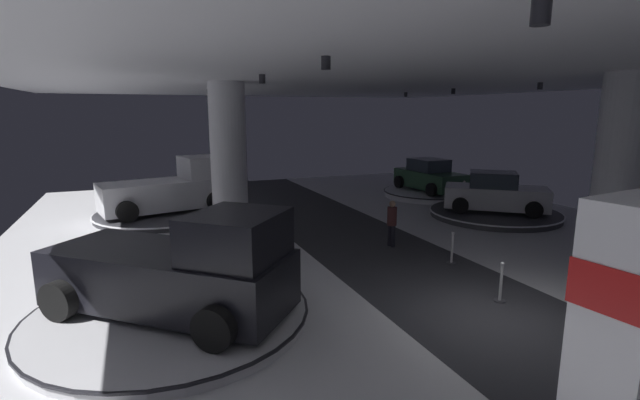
{
  "coord_description": "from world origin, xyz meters",
  "views": [
    {
      "loc": [
        -7.15,
        -7.18,
        4.52
      ],
      "look_at": [
        -1.14,
        7.6,
        1.4
      ],
      "focal_mm": 25.46,
      "sensor_mm": 36.0,
      "label": 1
    }
  ],
  "objects_px": {
    "display_platform_deep_right": "(429,193)",
    "visitor_walking_near": "(392,221)",
    "column_right": "(617,181)",
    "display_platform_mid_left": "(171,314)",
    "display_platform_deep_left": "(167,213)",
    "column_left": "(229,164)",
    "display_platform_far_right": "(494,213)",
    "pickup_truck_deep_left": "(173,189)",
    "pickup_truck_mid_left": "(181,271)",
    "display_car_deep_right": "(430,177)",
    "display_car_far_right": "(495,194)"
  },
  "relations": [
    {
      "from": "column_right",
      "to": "visitor_walking_near",
      "type": "distance_m",
      "value": 6.48
    },
    {
      "from": "column_right",
      "to": "display_platform_far_right",
      "type": "xyz_separation_m",
      "value": [
        2.71,
        7.09,
        -2.6
      ]
    },
    {
      "from": "column_left",
      "to": "display_platform_far_right",
      "type": "bearing_deg",
      "value": -2.94
    },
    {
      "from": "pickup_truck_mid_left",
      "to": "display_platform_far_right",
      "type": "distance_m",
      "value": 14.66
    },
    {
      "from": "column_right",
      "to": "display_platform_deep_left",
      "type": "height_order",
      "value": "column_right"
    },
    {
      "from": "display_platform_mid_left",
      "to": "display_platform_deep_right",
      "type": "height_order",
      "value": "display_platform_deep_right"
    },
    {
      "from": "column_left",
      "to": "display_platform_far_right",
      "type": "relative_size",
      "value": 1.0
    },
    {
      "from": "column_right",
      "to": "display_platform_deep_left",
      "type": "xyz_separation_m",
      "value": [
        -10.53,
        12.61,
        -2.62
      ]
    },
    {
      "from": "pickup_truck_deep_left",
      "to": "display_platform_far_right",
      "type": "relative_size",
      "value": 1.02
    },
    {
      "from": "display_platform_far_right",
      "to": "display_car_far_right",
      "type": "relative_size",
      "value": 1.26
    },
    {
      "from": "column_left",
      "to": "pickup_truck_mid_left",
      "type": "xyz_separation_m",
      "value": [
        -2.24,
        -5.96,
        -1.56
      ]
    },
    {
      "from": "display_platform_deep_left",
      "to": "display_car_far_right",
      "type": "distance_m",
      "value": 14.34
    },
    {
      "from": "pickup_truck_deep_left",
      "to": "display_platform_deep_right",
      "type": "height_order",
      "value": "pickup_truck_deep_left"
    },
    {
      "from": "column_left",
      "to": "pickup_truck_mid_left",
      "type": "bearing_deg",
      "value": -110.59
    },
    {
      "from": "column_right",
      "to": "display_platform_mid_left",
      "type": "height_order",
      "value": "column_right"
    },
    {
      "from": "column_left",
      "to": "display_platform_deep_left",
      "type": "xyz_separation_m",
      "value": [
        -1.88,
        4.94,
        -2.62
      ]
    },
    {
      "from": "display_platform_deep_right",
      "to": "display_platform_deep_left",
      "type": "bearing_deg",
      "value": 178.55
    },
    {
      "from": "display_platform_far_right",
      "to": "display_platform_deep_right",
      "type": "distance_m",
      "value": 5.18
    },
    {
      "from": "display_platform_deep_right",
      "to": "display_platform_far_right",
      "type": "bearing_deg",
      "value": -93.13
    },
    {
      "from": "column_left",
      "to": "visitor_walking_near",
      "type": "xyz_separation_m",
      "value": [
        4.9,
        -2.72,
        -1.84
      ]
    },
    {
      "from": "display_platform_deep_left",
      "to": "display_car_far_right",
      "type": "bearing_deg",
      "value": -22.59
    },
    {
      "from": "column_left",
      "to": "visitor_walking_near",
      "type": "relative_size",
      "value": 3.46
    },
    {
      "from": "column_left",
      "to": "pickup_truck_deep_left",
      "type": "relative_size",
      "value": 0.98
    },
    {
      "from": "column_left",
      "to": "column_right",
      "type": "relative_size",
      "value": 1.0
    },
    {
      "from": "display_car_far_right",
      "to": "display_car_deep_right",
      "type": "distance_m",
      "value": 5.2
    },
    {
      "from": "display_platform_mid_left",
      "to": "pickup_truck_mid_left",
      "type": "bearing_deg",
      "value": -41.44
    },
    {
      "from": "pickup_truck_deep_left",
      "to": "display_car_far_right",
      "type": "xyz_separation_m",
      "value": [
        12.9,
        -5.57,
        -0.14
      ]
    },
    {
      "from": "column_left",
      "to": "display_car_deep_right",
      "type": "bearing_deg",
      "value": 21.66
    },
    {
      "from": "column_left",
      "to": "display_car_deep_right",
      "type": "distance_m",
      "value": 12.64
    },
    {
      "from": "display_platform_mid_left",
      "to": "display_platform_deep_right",
      "type": "xyz_separation_m",
      "value": [
        14.12,
        10.34,
        0.03
      ]
    },
    {
      "from": "display_platform_mid_left",
      "to": "pickup_truck_mid_left",
      "type": "distance_m",
      "value": 1.1
    },
    {
      "from": "display_platform_deep_right",
      "to": "visitor_walking_near",
      "type": "relative_size",
      "value": 3.07
    },
    {
      "from": "display_platform_far_right",
      "to": "display_car_deep_right",
      "type": "height_order",
      "value": "display_car_deep_right"
    },
    {
      "from": "column_right",
      "to": "display_platform_deep_left",
      "type": "bearing_deg",
      "value": 129.85
    },
    {
      "from": "pickup_truck_deep_left",
      "to": "column_left",
      "type": "bearing_deg",
      "value": -72.64
    },
    {
      "from": "display_car_far_right",
      "to": "display_platform_deep_right",
      "type": "bearing_deg",
      "value": 86.6
    },
    {
      "from": "display_platform_deep_left",
      "to": "pickup_truck_deep_left",
      "type": "bearing_deg",
      "value": 12.89
    },
    {
      "from": "pickup_truck_deep_left",
      "to": "display_platform_deep_right",
      "type": "xyz_separation_m",
      "value": [
        13.21,
        -0.41,
        -0.99
      ]
    },
    {
      "from": "display_platform_deep_left",
      "to": "pickup_truck_mid_left",
      "type": "bearing_deg",
      "value": -91.9
    },
    {
      "from": "display_platform_far_right",
      "to": "visitor_walking_near",
      "type": "height_order",
      "value": "visitor_walking_near"
    },
    {
      "from": "pickup_truck_mid_left",
      "to": "display_platform_far_right",
      "type": "bearing_deg",
      "value": 21.58
    },
    {
      "from": "column_left",
      "to": "display_platform_far_right",
      "type": "xyz_separation_m",
      "value": [
        11.36,
        -0.58,
        -2.6
      ]
    },
    {
      "from": "pickup_truck_mid_left",
      "to": "display_car_deep_right",
      "type": "bearing_deg",
      "value": 37.33
    },
    {
      "from": "display_platform_mid_left",
      "to": "visitor_walking_near",
      "type": "bearing_deg",
      "value": 22.31
    },
    {
      "from": "display_platform_mid_left",
      "to": "pickup_truck_deep_left",
      "type": "bearing_deg",
      "value": 85.14
    },
    {
      "from": "display_platform_deep_right",
      "to": "display_car_far_right",
      "type": "bearing_deg",
      "value": -93.4
    },
    {
      "from": "pickup_truck_deep_left",
      "to": "visitor_walking_near",
      "type": "bearing_deg",
      "value": -50.09
    },
    {
      "from": "display_platform_deep_left",
      "to": "display_platform_far_right",
      "type": "distance_m",
      "value": 14.34
    },
    {
      "from": "pickup_truck_mid_left",
      "to": "display_platform_deep_left",
      "type": "bearing_deg",
      "value": 88.1
    },
    {
      "from": "pickup_truck_deep_left",
      "to": "display_platform_deep_left",
      "type": "bearing_deg",
      "value": -167.11
    }
  ]
}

